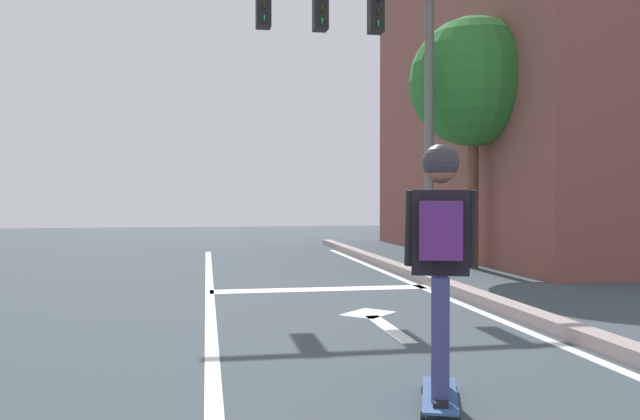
# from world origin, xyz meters

# --- Properties ---
(lane_line_center) EXTENTS (0.12, 20.00, 0.01)m
(lane_line_center) POSITION_xyz_m (-0.30, 6.00, 0.00)
(lane_line_center) COLOR white
(lane_line_center) RESTS_ON ground
(lane_line_curbside) EXTENTS (0.12, 20.00, 0.01)m
(lane_line_curbside) POSITION_xyz_m (2.78, 6.00, 0.00)
(lane_line_curbside) COLOR white
(lane_line_curbside) RESTS_ON ground
(stop_bar) EXTENTS (3.23, 0.40, 0.01)m
(stop_bar) POSITION_xyz_m (1.31, 9.13, 0.00)
(stop_bar) COLOR white
(stop_bar) RESTS_ON ground
(lane_arrow_stem) EXTENTS (0.16, 1.40, 0.01)m
(lane_arrow_stem) POSITION_xyz_m (1.47, 6.26, 0.00)
(lane_arrow_stem) COLOR white
(lane_arrow_stem) RESTS_ON ground
(lane_arrow_head) EXTENTS (0.71, 0.71, 0.01)m
(lane_arrow_head) POSITION_xyz_m (1.47, 7.11, 0.00)
(lane_arrow_head) COLOR white
(lane_arrow_head) RESTS_ON ground
(curb_strip) EXTENTS (0.24, 24.00, 0.14)m
(curb_strip) POSITION_xyz_m (3.03, 6.00, 0.07)
(curb_strip) COLOR #A3928E
(curb_strip) RESTS_ON ground
(skateboard) EXTENTS (0.46, 0.80, 0.08)m
(skateboard) POSITION_xyz_m (1.11, 3.82, 0.07)
(skateboard) COLOR #2E5187
(skateboard) RESTS_ON ground
(skater) EXTENTS (0.42, 0.59, 1.58)m
(skater) POSITION_xyz_m (1.10, 3.81, 1.07)
(skater) COLOR navy
(skater) RESTS_ON skateboard
(traffic_signal_mast) EXTENTS (3.89, 0.34, 5.04)m
(traffic_signal_mast) POSITION_xyz_m (2.32, 10.62, 3.71)
(traffic_signal_mast) COLOR #606358
(traffic_signal_mast) RESTS_ON ground
(roadside_tree) EXTENTS (2.42, 2.42, 4.72)m
(roadside_tree) POSITION_xyz_m (4.62, 11.48, 3.49)
(roadside_tree) COLOR brown
(roadside_tree) RESTS_ON ground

